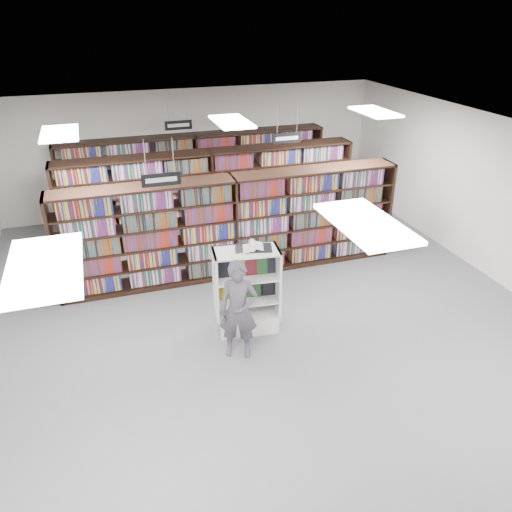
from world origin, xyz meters
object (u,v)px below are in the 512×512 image
object	(u,v)px
endcap_display	(246,302)
shopper	(238,310)
bookshelf_row_near	(234,226)
open_book	(253,247)

from	to	relation	value
endcap_display	shopper	xyz separation A→B (m)	(-0.33, -0.68, 0.33)
endcap_display	shopper	distance (m)	0.82
bookshelf_row_near	endcap_display	size ratio (longest dim) A/B	4.59
open_book	shopper	bearing A→B (deg)	-108.98
shopper	bookshelf_row_near	bearing A→B (deg)	94.96
bookshelf_row_near	open_book	size ratio (longest dim) A/B	10.49
open_book	shopper	xyz separation A→B (m)	(-0.46, -0.68, -0.72)
bookshelf_row_near	shopper	xyz separation A→B (m)	(-0.69, -2.70, -0.22)
endcap_display	open_book	world-z (taller)	open_book
bookshelf_row_near	shopper	size ratio (longest dim) A/B	4.20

